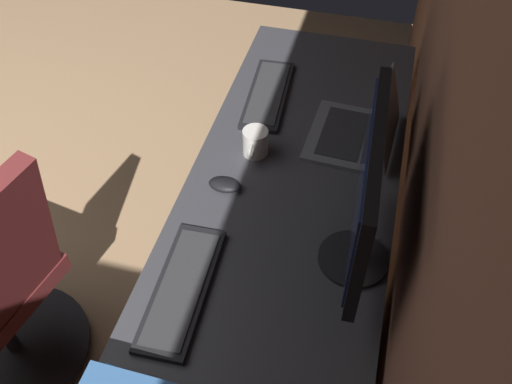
# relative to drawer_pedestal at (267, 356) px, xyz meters

# --- Properties ---
(wall_back) EXTENTS (4.99, 0.10, 2.60)m
(wall_back) POSITION_rel_drawer_pedestal_xyz_m (0.03, 0.38, 0.95)
(wall_back) COLOR brown
(wall_back) RESTS_ON ground
(desk) EXTENTS (2.34, 0.67, 0.73)m
(desk) POSITION_rel_drawer_pedestal_xyz_m (-0.15, -0.03, 0.32)
(desk) COLOR #38383D
(desk) RESTS_ON ground
(drawer_pedestal) EXTENTS (0.40, 0.51, 0.69)m
(drawer_pedestal) POSITION_rel_drawer_pedestal_xyz_m (0.00, 0.00, 0.00)
(drawer_pedestal) COLOR #38383D
(drawer_pedestal) RESTS_ON ground
(monitor_primary) EXTENTS (0.54, 0.20, 0.47)m
(monitor_primary) POSITION_rel_drawer_pedestal_xyz_m (-0.16, 0.20, 0.65)
(monitor_primary) COLOR black
(monitor_primary) RESTS_ON desk
(laptop_left) EXTENTS (0.34, 0.30, 0.22)m
(laptop_left) POSITION_rel_drawer_pedestal_xyz_m (-0.68, 0.15, 0.44)
(laptop_left) COLOR #595B60
(laptop_left) RESTS_ON desk
(keyboard_main) EXTENTS (0.43, 0.17, 0.02)m
(keyboard_main) POSITION_rel_drawer_pedestal_xyz_m (-0.83, -0.21, 0.39)
(keyboard_main) COLOR black
(keyboard_main) RESTS_ON desk
(keyboard_spare) EXTENTS (0.42, 0.16, 0.02)m
(keyboard_spare) POSITION_rel_drawer_pedestal_xyz_m (0.06, -0.23, 0.39)
(keyboard_spare) COLOR black
(keyboard_spare) RESTS_ON desk
(mouse_spare) EXTENTS (0.06, 0.10, 0.03)m
(mouse_spare) POSITION_rel_drawer_pedestal_xyz_m (-0.34, -0.23, 0.40)
(mouse_spare) COLOR black
(mouse_spare) RESTS_ON desk
(coffee_mug) EXTENTS (0.13, 0.09, 0.09)m
(coffee_mug) POSITION_rel_drawer_pedestal_xyz_m (-0.52, -0.18, 0.43)
(coffee_mug) COLOR silver
(coffee_mug) RESTS_ON desk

